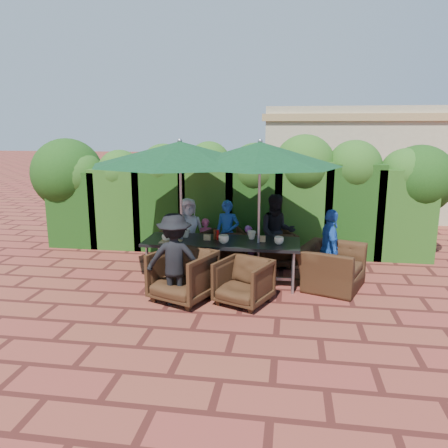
# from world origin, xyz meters

# --- Properties ---
(ground) EXTENTS (80.00, 80.00, 0.00)m
(ground) POSITION_xyz_m (0.00, 0.00, 0.00)
(ground) COLOR maroon
(ground) RESTS_ON ground
(dining_table) EXTENTS (2.63, 0.90, 0.75)m
(dining_table) POSITION_xyz_m (0.10, 0.20, 0.68)
(dining_table) COLOR black
(dining_table) RESTS_ON ground
(umbrella_left) EXTENTS (3.00, 3.00, 2.46)m
(umbrella_left) POSITION_xyz_m (-0.59, 0.20, 2.21)
(umbrella_left) COLOR gray
(umbrella_left) RESTS_ON ground
(umbrella_right) EXTENTS (2.63, 2.63, 2.46)m
(umbrella_right) POSITION_xyz_m (0.73, 0.17, 2.21)
(umbrella_right) COLOR gray
(umbrella_right) RESTS_ON ground
(chair_far_left) EXTENTS (1.02, 0.99, 0.81)m
(chair_far_left) POSITION_xyz_m (-0.69, 1.09, 0.41)
(chair_far_left) COLOR black
(chair_far_left) RESTS_ON ground
(chair_far_mid) EXTENTS (0.93, 0.91, 0.76)m
(chair_far_mid) POSITION_xyz_m (-0.00, 1.24, 0.38)
(chair_far_mid) COLOR black
(chair_far_mid) RESTS_ON ground
(chair_far_right) EXTENTS (0.95, 0.93, 0.75)m
(chair_far_right) POSITION_xyz_m (0.94, 1.27, 0.38)
(chair_far_right) COLOR black
(chair_far_right) RESTS_ON ground
(chair_near_left) EXTENTS (1.08, 1.05, 0.86)m
(chair_near_left) POSITION_xyz_m (-0.37, -0.65, 0.43)
(chair_near_left) COLOR black
(chair_near_left) RESTS_ON ground
(chair_near_right) EXTENTS (0.94, 0.92, 0.75)m
(chair_near_right) POSITION_xyz_m (0.57, -0.65, 0.38)
(chair_near_right) COLOR black
(chair_near_right) RESTS_ON ground
(chair_end_right) EXTENTS (1.04, 1.26, 0.95)m
(chair_end_right) POSITION_xyz_m (1.94, 0.26, 0.47)
(chair_end_right) COLOR black
(chair_end_right) RESTS_ON ground
(adult_far_left) EXTENTS (0.74, 0.60, 1.31)m
(adult_far_left) POSITION_xyz_m (-0.71, 1.16, 0.65)
(adult_far_left) COLOR silver
(adult_far_left) RESTS_ON ground
(adult_far_mid) EXTENTS (0.50, 0.42, 1.28)m
(adult_far_mid) POSITION_xyz_m (0.06, 1.18, 0.64)
(adult_far_mid) COLOR #1F51AA
(adult_far_mid) RESTS_ON ground
(adult_far_right) EXTENTS (0.75, 0.53, 1.43)m
(adult_far_right) POSITION_xyz_m (1.01, 1.09, 0.71)
(adult_far_right) COLOR black
(adult_far_right) RESTS_ON ground
(adult_near_left) EXTENTS (0.94, 0.53, 1.40)m
(adult_near_left) POSITION_xyz_m (-0.45, -0.80, 0.70)
(adult_near_left) COLOR black
(adult_near_left) RESTS_ON ground
(adult_end_right) EXTENTS (0.51, 0.83, 1.32)m
(adult_end_right) POSITION_xyz_m (1.91, 0.29, 0.66)
(adult_end_right) COLOR #1F51AA
(adult_end_right) RESTS_ON ground
(child_left) EXTENTS (0.37, 0.32, 0.90)m
(child_left) POSITION_xyz_m (-0.37, 1.23, 0.45)
(child_left) COLOR #EB537B
(child_left) RESTS_ON ground
(child_right) EXTENTS (0.35, 0.32, 0.81)m
(child_right) POSITION_xyz_m (0.48, 1.15, 0.40)
(child_right) COLOR #A452B2
(child_right) RESTS_ON ground
(pedestrian_a) EXTENTS (1.62, 1.48, 1.74)m
(pedestrian_a) POSITION_xyz_m (1.66, 4.14, 0.87)
(pedestrian_a) COLOR #258729
(pedestrian_a) RESTS_ON ground
(pedestrian_b) EXTENTS (0.80, 0.55, 1.55)m
(pedestrian_b) POSITION_xyz_m (2.34, 4.38, 0.78)
(pedestrian_b) COLOR #EB537B
(pedestrian_b) RESTS_ON ground
(pedestrian_c) EXTENTS (0.97, 1.08, 1.56)m
(pedestrian_c) POSITION_xyz_m (3.39, 4.20, 0.78)
(pedestrian_c) COLOR gray
(pedestrian_c) RESTS_ON ground
(cup_a) EXTENTS (0.14, 0.14, 0.11)m
(cup_a) POSITION_xyz_m (-0.83, 0.05, 0.81)
(cup_a) COLOR beige
(cup_a) RESTS_ON dining_table
(cup_b) EXTENTS (0.15, 0.15, 0.14)m
(cup_b) POSITION_xyz_m (-0.56, 0.33, 0.82)
(cup_b) COLOR beige
(cup_b) RESTS_ON dining_table
(cup_c) EXTENTS (0.18, 0.18, 0.14)m
(cup_c) POSITION_xyz_m (0.16, 0.03, 0.82)
(cup_c) COLOR beige
(cup_c) RESTS_ON dining_table
(cup_d) EXTENTS (0.15, 0.15, 0.14)m
(cup_d) POSITION_xyz_m (0.60, 0.38, 0.82)
(cup_d) COLOR beige
(cup_d) RESTS_ON dining_table
(cup_e) EXTENTS (0.16, 0.16, 0.13)m
(cup_e) POSITION_xyz_m (1.07, 0.11, 0.81)
(cup_e) COLOR beige
(cup_e) RESTS_ON dining_table
(ketchup_bottle) EXTENTS (0.04, 0.04, 0.17)m
(ketchup_bottle) POSITION_xyz_m (0.03, 0.25, 0.83)
(ketchup_bottle) COLOR #B20C0A
(ketchup_bottle) RESTS_ON dining_table
(sauce_bottle) EXTENTS (0.04, 0.04, 0.17)m
(sauce_bottle) POSITION_xyz_m (-0.03, 0.26, 0.83)
(sauce_bottle) COLOR #4C230C
(sauce_bottle) RESTS_ON dining_table
(serving_tray) EXTENTS (0.35, 0.25, 0.02)m
(serving_tray) POSITION_xyz_m (-0.73, -0.03, 0.76)
(serving_tray) COLOR #A17E4E
(serving_tray) RESTS_ON dining_table
(number_block_left) EXTENTS (0.12, 0.06, 0.10)m
(number_block_left) POSITION_xyz_m (-0.15, 0.20, 0.80)
(number_block_left) COLOR tan
(number_block_left) RESTS_ON dining_table
(number_block_right) EXTENTS (0.12, 0.06, 0.10)m
(number_block_right) POSITION_xyz_m (0.78, 0.23, 0.80)
(number_block_right) COLOR tan
(number_block_right) RESTS_ON dining_table
(hedge_wall) EXTENTS (9.10, 1.60, 2.50)m
(hedge_wall) POSITION_xyz_m (-0.09, 2.32, 1.33)
(hedge_wall) COLOR black
(hedge_wall) RESTS_ON ground
(building) EXTENTS (6.20, 3.08, 3.20)m
(building) POSITION_xyz_m (3.50, 6.99, 1.61)
(building) COLOR #BDB08C
(building) RESTS_ON ground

